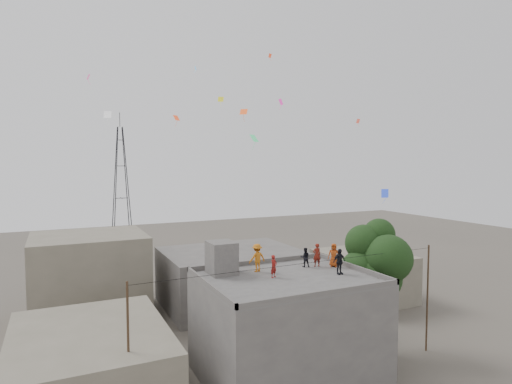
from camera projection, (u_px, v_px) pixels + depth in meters
The scene contains 18 objects.
ground at pixel (287, 376), 26.00m from camera, with size 140.00×140.00×0.00m, color #4E4840.
main_building at pixel (287, 327), 25.80m from camera, with size 10.00×8.00×6.10m.
parapet at pixel (287, 275), 25.58m from camera, with size 10.00×8.00×0.30m.
stair_head_box at pixel (222, 258), 26.51m from camera, with size 1.60×1.80×2.00m, color #504D4B.
neighbor_west at pixel (90, 367), 22.97m from camera, with size 8.00×10.00×4.00m, color #686252.
neighbor_north at pixel (231, 277), 39.31m from camera, with size 12.00×9.00×5.00m, color #504D4B.
neighbor_northwest at pixel (89, 276), 35.92m from camera, with size 9.00×8.00×7.00m, color #686252.
neighbor_east at pixel (363, 276), 40.85m from camera, with size 7.00×8.00×4.40m, color #686252.
tree at pixel (376, 263), 29.28m from camera, with size 4.90×4.60×9.10m.
utility_line at pixel (305, 320), 24.83m from camera, with size 20.12×0.62×7.40m.
transmission_tower at pixel (121, 191), 59.76m from camera, with size 2.97×2.97×20.01m.
person_red_adult at pixel (317, 255), 28.35m from camera, with size 0.56×0.37×1.54m, color maroon.
person_orange_child at pixel (334, 255), 28.31m from camera, with size 0.76×0.49×1.55m, color #A23D12.
person_dark_child at pixel (305, 257), 28.25m from camera, with size 0.62×0.48×1.28m, color black.
person_dark_adult at pixel (339, 262), 26.37m from camera, with size 0.93×0.39×1.59m, color black.
person_orange_adult at pixel (257, 258), 27.02m from camera, with size 1.14×0.66×1.77m, color #BB6515.
person_red_child at pixel (274, 266), 25.63m from camera, with size 0.49×0.32×1.36m, color maroon.
kites at pixel (253, 118), 30.41m from camera, with size 21.73×14.80×12.45m.
Camera 1 is at (-12.47, -21.97, 12.94)m, focal length 30.00 mm.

